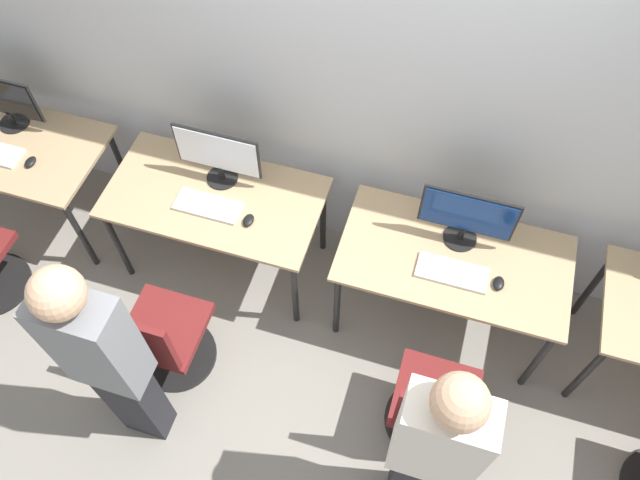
{
  "coord_description": "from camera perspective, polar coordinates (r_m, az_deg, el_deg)",
  "views": [
    {
      "loc": [
        0.54,
        -1.6,
        3.66
      ],
      "look_at": [
        0.0,
        0.14,
        0.87
      ],
      "focal_mm": 35.0,
      "sensor_mm": 36.0,
      "label": 1
    }
  ],
  "objects": [
    {
      "name": "desk_right",
      "position": [
        3.59,
        12.06,
        -2.19
      ],
      "size": [
        1.28,
        0.68,
        0.72
      ],
      "color": "tan",
      "rests_on": "ground_plane"
    },
    {
      "name": "person_left",
      "position": [
        3.11,
        -18.92,
        -10.34
      ],
      "size": [
        0.36,
        0.22,
        1.7
      ],
      "color": "#232328",
      "rests_on": "ground_plane"
    },
    {
      "name": "ground_plane",
      "position": [
        4.03,
        -0.58,
        -8.31
      ],
      "size": [
        20.0,
        20.0,
        0.0
      ],
      "primitive_type": "plane",
      "color": "gray"
    },
    {
      "name": "mouse_right",
      "position": [
        3.48,
        16.02,
        -3.83
      ],
      "size": [
        0.06,
        0.09,
        0.03
      ],
      "color": "black",
      "rests_on": "desk_right"
    },
    {
      "name": "wall_back",
      "position": [
        3.34,
        3.5,
        14.28
      ],
      "size": [
        12.0,
        0.05,
        2.8
      ],
      "color": "#B7BCC1",
      "rests_on": "ground_plane"
    },
    {
      "name": "desk_left",
      "position": [
        3.8,
        -9.55,
        3.32
      ],
      "size": [
        1.28,
        0.68,
        0.72
      ],
      "color": "tan",
      "rests_on": "ground_plane"
    },
    {
      "name": "monitor_left",
      "position": [
        3.66,
        -9.32,
        7.66
      ],
      "size": [
        0.52,
        0.19,
        0.39
      ],
      "color": "black",
      "rests_on": "desk_left"
    },
    {
      "name": "keyboard_right",
      "position": [
        3.46,
        11.98,
        -2.93
      ],
      "size": [
        0.39,
        0.16,
        0.02
      ],
      "color": "silver",
      "rests_on": "desk_right"
    },
    {
      "name": "desk_far_left",
      "position": [
        4.49,
        -26.81,
        7.39
      ],
      "size": [
        1.28,
        0.68,
        0.72
      ],
      "color": "tan",
      "rests_on": "ground_plane"
    },
    {
      "name": "office_chair_left",
      "position": [
        3.73,
        -14.17,
        -8.87
      ],
      "size": [
        0.48,
        0.48,
        0.88
      ],
      "color": "black",
      "rests_on": "ground_plane"
    },
    {
      "name": "office_chair_right",
      "position": [
        3.52,
        10.21,
        -15.11
      ],
      "size": [
        0.48,
        0.48,
        0.88
      ],
      "color": "black",
      "rests_on": "ground_plane"
    },
    {
      "name": "mouse_far_left",
      "position": [
        4.22,
        -24.96,
        6.48
      ],
      "size": [
        0.06,
        0.09,
        0.03
      ],
      "color": "black",
      "rests_on": "desk_far_left"
    },
    {
      "name": "keyboard_left",
      "position": [
        3.69,
        -10.22,
        3.09
      ],
      "size": [
        0.39,
        0.16,
        0.02
      ],
      "color": "silver",
      "rests_on": "desk_left"
    },
    {
      "name": "person_right",
      "position": [
        2.89,
        10.24,
        -18.39
      ],
      "size": [
        0.36,
        0.22,
        1.65
      ],
      "color": "#232328",
      "rests_on": "ground_plane"
    },
    {
      "name": "mouse_left",
      "position": [
        3.59,
        -6.56,
        1.8
      ],
      "size": [
        0.06,
        0.09,
        0.03
      ],
      "color": "black",
      "rests_on": "desk_left"
    },
    {
      "name": "monitor_far_left",
      "position": [
        4.38,
        -27.15,
        11.36
      ],
      "size": [
        0.52,
        0.19,
        0.39
      ],
      "color": "black",
      "rests_on": "desk_far_left"
    },
    {
      "name": "monitor_right",
      "position": [
        3.43,
        13.29,
        2.08
      ],
      "size": [
        0.52,
        0.19,
        0.39
      ],
      "color": "black",
      "rests_on": "desk_right"
    }
  ]
}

